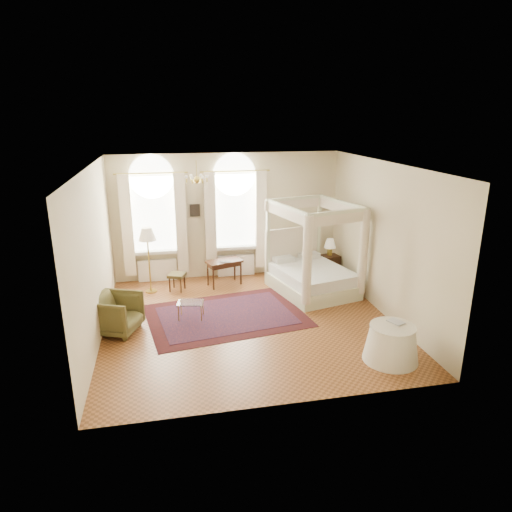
# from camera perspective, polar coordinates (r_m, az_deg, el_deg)

# --- Properties ---
(ground) EXTENTS (6.00, 6.00, 0.00)m
(ground) POSITION_cam_1_polar(r_m,az_deg,el_deg) (9.89, -0.95, -8.11)
(ground) COLOR brown
(ground) RESTS_ON ground
(room_walls) EXTENTS (6.00, 6.00, 6.00)m
(room_walls) POSITION_cam_1_polar(r_m,az_deg,el_deg) (9.21, -1.02, 3.08)
(room_walls) COLOR beige
(room_walls) RESTS_ON ground
(window_left) EXTENTS (1.62, 0.27, 3.29)m
(window_left) POSITION_cam_1_polar(r_m,az_deg,el_deg) (11.98, -12.56, 3.61)
(window_left) COLOR white
(window_left) RESTS_ON room_walls
(window_right) EXTENTS (1.62, 0.27, 3.29)m
(window_right) POSITION_cam_1_polar(r_m,az_deg,el_deg) (12.11, -2.57, 4.17)
(window_right) COLOR white
(window_right) RESTS_ON room_walls
(chandelier) EXTENTS (0.51, 0.45, 0.50)m
(chandelier) POSITION_cam_1_polar(r_m,az_deg,el_deg) (10.09, -7.42, 9.56)
(chandelier) COLOR #AC9239
(chandelier) RESTS_ON room_walls
(wall_pictures) EXTENTS (2.54, 0.03, 0.39)m
(wall_pictures) POSITION_cam_1_polar(r_m,az_deg,el_deg) (12.10, -3.20, 6.10)
(wall_pictures) COLOR black
(wall_pictures) RESTS_ON room_walls
(canopy_bed) EXTENTS (2.12, 2.40, 2.24)m
(canopy_bed) POSITION_cam_1_polar(r_m,az_deg,el_deg) (11.32, 7.09, -2.07)
(canopy_bed) COLOR beige
(canopy_bed) RESTS_ON ground
(nightstand) EXTENTS (0.48, 0.45, 0.60)m
(nightstand) POSITION_cam_1_polar(r_m,az_deg,el_deg) (12.54, 9.27, -1.23)
(nightstand) COLOR #35190E
(nightstand) RESTS_ON ground
(nightstand_lamp) EXTENTS (0.31, 0.31, 0.45)m
(nightstand_lamp) POSITION_cam_1_polar(r_m,az_deg,el_deg) (12.39, 9.23, 1.45)
(nightstand_lamp) COLOR #AC9239
(nightstand_lamp) RESTS_ON nightstand
(writing_desk) EXTENTS (0.98, 0.71, 0.66)m
(writing_desk) POSITION_cam_1_polar(r_m,az_deg,el_deg) (11.71, -4.00, -1.01)
(writing_desk) COLOR #35190E
(writing_desk) RESTS_ON ground
(laptop) EXTENTS (0.34, 0.27, 0.02)m
(laptop) POSITION_cam_1_polar(r_m,az_deg,el_deg) (11.58, -3.81, -0.66)
(laptop) COLOR black
(laptop) RESTS_ON writing_desk
(stool) EXTENTS (0.50, 0.50, 0.44)m
(stool) POSITION_cam_1_polar(r_m,az_deg,el_deg) (11.56, -9.86, -2.53)
(stool) COLOR #473F1E
(stool) RESTS_ON ground
(armchair) EXTENTS (1.14, 1.12, 0.80)m
(armchair) POSITION_cam_1_polar(r_m,az_deg,el_deg) (9.68, -17.04, -6.93)
(armchair) COLOR #4B4520
(armchair) RESTS_ON ground
(coffee_table) EXTENTS (0.63, 0.50, 0.38)m
(coffee_table) POSITION_cam_1_polar(r_m,az_deg,el_deg) (9.96, -8.16, -5.92)
(coffee_table) COLOR white
(coffee_table) RESTS_ON ground
(floor_lamp) EXTENTS (0.42, 0.42, 1.64)m
(floor_lamp) POSITION_cam_1_polar(r_m,az_deg,el_deg) (11.30, -13.44, 2.26)
(floor_lamp) COLOR #AC9239
(floor_lamp) RESTS_ON ground
(oriental_rug) EXTENTS (3.66, 2.88, 0.01)m
(oriental_rug) POSITION_cam_1_polar(r_m,az_deg,el_deg) (10.14, -3.77, -7.42)
(oriental_rug) COLOR #3F0F0F
(oriental_rug) RESTS_ON ground
(side_table) EXTENTS (0.99, 0.99, 0.67)m
(side_table) POSITION_cam_1_polar(r_m,az_deg,el_deg) (8.64, 16.56, -10.42)
(side_table) COLOR silver
(side_table) RESTS_ON ground
(book) EXTENTS (0.30, 0.34, 0.03)m
(book) POSITION_cam_1_polar(r_m,az_deg,el_deg) (8.55, 16.66, -8.08)
(book) COLOR black
(book) RESTS_ON side_table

